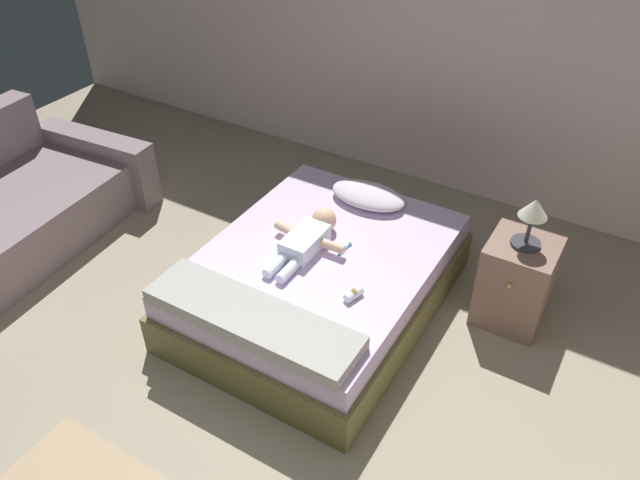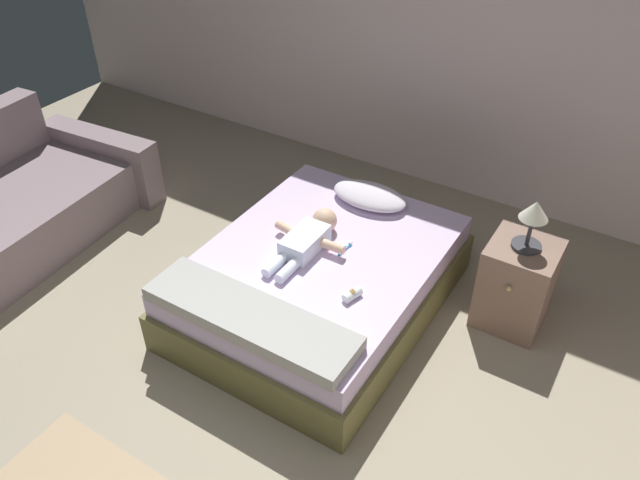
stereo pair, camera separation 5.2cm
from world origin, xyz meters
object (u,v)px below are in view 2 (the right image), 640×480
Objects in this scene: bed at (320,280)px; lamp at (534,217)px; baby at (308,238)px; nightstand at (516,284)px; toothbrush at (346,248)px; baby_bottle at (352,294)px; pillow at (370,196)px.

bed is 5.61× the size of lamp.
baby reaches higher than bed.
nightstand is 0.50m from lamp.
nightstand reaches higher than bed.
lamp is at bearing 23.19° from toothbrush.
lamp is at bearing 25.98° from bed.
nightstand is at bearing -90.00° from lamp.
lamp is (0.96, 0.41, 0.35)m from toothbrush.
baby_bottle is at bearing -55.23° from toothbrush.
baby_bottle is (0.46, -0.27, -0.03)m from baby.
nightstand is (1.17, 0.50, -0.20)m from baby.
pillow is 0.92× the size of nightstand.
bed is 0.30m from baby.
toothbrush is at bearing 44.45° from bed.
nightstand reaches higher than pillow.
nightstand is (0.96, 0.41, -0.15)m from toothbrush.
bed is at bearing -135.55° from toothbrush.
toothbrush is 0.48× the size of lamp.
pillow is at bearing 173.46° from lamp.
toothbrush is 1.19× the size of baby_bottle.
bed is 1.20m from nightstand.
lamp reaches higher than baby.
baby is 5.24× the size of baby_bottle.
pillow reaches higher than bed.
nightstand is (1.08, -0.12, -0.19)m from pillow.
pillow is 0.55m from toothbrush.
baby is 1.29m from nightstand.
lamp is 1.10m from baby_bottle.
baby_bottle is (0.25, -0.36, 0.02)m from toothbrush.
pillow reaches higher than baby_bottle.
pillow is 0.80× the size of baby.
bed is at bearing -154.02° from lamp.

